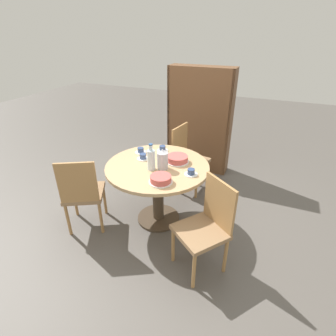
{
  "coord_description": "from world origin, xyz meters",
  "views": [
    {
      "loc": [
        1.11,
        -2.33,
        2.1
      ],
      "look_at": [
        0.0,
        0.3,
        0.56
      ],
      "focal_mm": 28.0,
      "sensor_mm": 36.0,
      "label": 1
    }
  ],
  "objects_px": {
    "cup_d": "(141,151)",
    "chair_a": "(206,225)",
    "chair_b": "(187,157)",
    "chair_c": "(83,192)",
    "cake_main": "(177,159)",
    "cup_b": "(163,149)",
    "bookshelf": "(199,122)",
    "water_bottle": "(151,159)",
    "cup_a": "(143,157)",
    "coffee_pot": "(163,160)",
    "cake_second": "(161,179)",
    "cup_c": "(191,172)"
  },
  "relations": [
    {
      "from": "cake_second",
      "to": "cup_d",
      "type": "bearing_deg",
      "value": 133.39
    },
    {
      "from": "cake_second",
      "to": "cup_a",
      "type": "xyz_separation_m",
      "value": [
        -0.4,
        0.4,
        -0.01
      ]
    },
    {
      "from": "chair_b",
      "to": "cup_d",
      "type": "bearing_deg",
      "value": 156.71
    },
    {
      "from": "cake_main",
      "to": "cake_second",
      "type": "relative_size",
      "value": 1.12
    },
    {
      "from": "coffee_pot",
      "to": "water_bottle",
      "type": "height_order",
      "value": "water_bottle"
    },
    {
      "from": "chair_c",
      "to": "cake_main",
      "type": "relative_size",
      "value": 3.46
    },
    {
      "from": "chair_a",
      "to": "chair_b",
      "type": "relative_size",
      "value": 1.0
    },
    {
      "from": "chair_b",
      "to": "cup_a",
      "type": "relative_size",
      "value": 6.6
    },
    {
      "from": "coffee_pot",
      "to": "cup_a",
      "type": "relative_size",
      "value": 1.6
    },
    {
      "from": "water_bottle",
      "to": "cake_main",
      "type": "distance_m",
      "value": 0.34
    },
    {
      "from": "chair_a",
      "to": "cup_b",
      "type": "bearing_deg",
      "value": 171.68
    },
    {
      "from": "chair_c",
      "to": "cup_a",
      "type": "bearing_deg",
      "value": -160.96
    },
    {
      "from": "chair_b",
      "to": "coffee_pot",
      "type": "xyz_separation_m",
      "value": [
        0.01,
        -0.88,
        0.36
      ]
    },
    {
      "from": "chair_b",
      "to": "chair_c",
      "type": "xyz_separation_m",
      "value": [
        -0.78,
        -1.3,
        0.0
      ]
    },
    {
      "from": "chair_a",
      "to": "coffee_pot",
      "type": "relative_size",
      "value": 4.11
    },
    {
      "from": "bookshelf",
      "to": "cup_d",
      "type": "bearing_deg",
      "value": 74.51
    },
    {
      "from": "chair_b",
      "to": "cake_main",
      "type": "relative_size",
      "value": 3.46
    },
    {
      "from": "cake_second",
      "to": "cup_a",
      "type": "relative_size",
      "value": 1.71
    },
    {
      "from": "bookshelf",
      "to": "chair_a",
      "type": "bearing_deg",
      "value": 108.98
    },
    {
      "from": "water_bottle",
      "to": "cup_a",
      "type": "relative_size",
      "value": 2.1
    },
    {
      "from": "cake_second",
      "to": "water_bottle",
      "type": "bearing_deg",
      "value": 134.15
    },
    {
      "from": "cup_a",
      "to": "cup_c",
      "type": "distance_m",
      "value": 0.64
    },
    {
      "from": "cup_c",
      "to": "chair_c",
      "type": "bearing_deg",
      "value": -160.32
    },
    {
      "from": "chair_a",
      "to": "cake_main",
      "type": "height_order",
      "value": "chair_a"
    },
    {
      "from": "coffee_pot",
      "to": "cup_a",
      "type": "bearing_deg",
      "value": 158.46
    },
    {
      "from": "cup_a",
      "to": "cup_d",
      "type": "xyz_separation_m",
      "value": [
        -0.11,
        0.14,
        0.0
      ]
    },
    {
      "from": "chair_b",
      "to": "chair_c",
      "type": "distance_m",
      "value": 1.51
    },
    {
      "from": "bookshelf",
      "to": "water_bottle",
      "type": "height_order",
      "value": "bookshelf"
    },
    {
      "from": "chair_a",
      "to": "chair_c",
      "type": "distance_m",
      "value": 1.41
    },
    {
      "from": "cup_a",
      "to": "coffee_pot",
      "type": "bearing_deg",
      "value": -21.54
    },
    {
      "from": "chair_c",
      "to": "bookshelf",
      "type": "bearing_deg",
      "value": -139.07
    },
    {
      "from": "cake_second",
      "to": "cup_a",
      "type": "bearing_deg",
      "value": 135.59
    },
    {
      "from": "chair_b",
      "to": "cup_c",
      "type": "height_order",
      "value": "chair_b"
    },
    {
      "from": "chair_a",
      "to": "cup_a",
      "type": "bearing_deg",
      "value": -172.48
    },
    {
      "from": "cup_b",
      "to": "cup_d",
      "type": "relative_size",
      "value": 1.0
    },
    {
      "from": "chair_a",
      "to": "cup_d",
      "type": "bearing_deg",
      "value": -175.8
    },
    {
      "from": "water_bottle",
      "to": "cake_main",
      "type": "relative_size",
      "value": 1.1
    },
    {
      "from": "water_bottle",
      "to": "cake_second",
      "type": "distance_m",
      "value": 0.31
    },
    {
      "from": "cake_main",
      "to": "cup_b",
      "type": "height_order",
      "value": "cake_main"
    },
    {
      "from": "chair_b",
      "to": "cup_b",
      "type": "xyz_separation_m",
      "value": [
        -0.18,
        -0.46,
        0.29
      ]
    },
    {
      "from": "water_bottle",
      "to": "cup_d",
      "type": "height_order",
      "value": "water_bottle"
    },
    {
      "from": "bookshelf",
      "to": "cup_c",
      "type": "relative_size",
      "value": 11.57
    },
    {
      "from": "cake_main",
      "to": "cake_second",
      "type": "distance_m",
      "value": 0.48
    },
    {
      "from": "chair_b",
      "to": "cup_a",
      "type": "xyz_separation_m",
      "value": [
        -0.29,
        -0.76,
        0.29
      ]
    },
    {
      "from": "chair_a",
      "to": "bookshelf",
      "type": "bearing_deg",
      "value": 146.59
    },
    {
      "from": "chair_c",
      "to": "cup_b",
      "type": "xyz_separation_m",
      "value": [
        0.6,
        0.83,
        0.29
      ]
    },
    {
      "from": "cup_a",
      "to": "cake_second",
      "type": "bearing_deg",
      "value": -44.41
    },
    {
      "from": "cup_d",
      "to": "chair_a",
      "type": "bearing_deg",
      "value": -33.4
    },
    {
      "from": "chair_a",
      "to": "cake_second",
      "type": "xyz_separation_m",
      "value": [
        -0.52,
        0.14,
        0.3
      ]
    },
    {
      "from": "bookshelf",
      "to": "water_bottle",
      "type": "xyz_separation_m",
      "value": [
        -0.05,
        -1.61,
        0.07
      ]
    }
  ]
}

